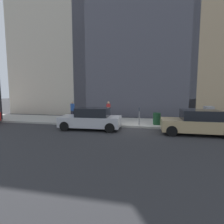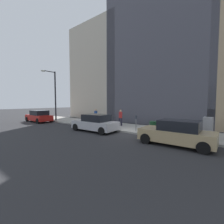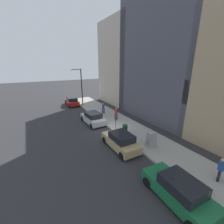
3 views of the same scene
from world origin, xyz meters
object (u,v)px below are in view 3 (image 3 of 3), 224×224
Objects in this scene: parked_car_tan at (121,141)px; pedestrian_near_meter at (221,168)px; utility_box at (151,140)px; parking_meter at (116,122)px; pedestrian_far_corner at (103,108)px; streetlamp at (80,84)px; trash_bin at (125,129)px; parked_car_silver at (93,118)px; parked_car_green at (179,190)px; parked_car_red at (72,101)px; office_tower_right at (132,64)px; pedestrian_midblock at (116,113)px; office_block_center at (181,56)px.

pedestrian_near_meter reaches higher than parked_car_tan.
pedestrian_near_meter is at bearing -80.27° from utility_box.
pedestrian_far_corner is at bearing 77.89° from parking_meter.
streetlamp is 7.22× the size of trash_bin.
parked_car_silver is (0.05, 6.92, 0.00)m from parked_car_tan.
parked_car_green is at bearing -117.43° from utility_box.
pedestrian_far_corner is (2.81, 2.69, 0.35)m from parked_car_silver.
pedestrian_far_corner is (2.83, -7.70, 0.35)m from parked_car_red.
parked_car_tan reaches higher than parking_meter.
pedestrian_midblock is at bearing -135.15° from office_tower_right.
office_tower_right reaches higher than parking_meter.
parked_car_tan is at bearing -113.39° from parking_meter.
office_tower_right is at bearing -12.20° from parked_car_red.
parked_car_green is 13.22m from parked_car_silver.
office_block_center is at bearing -148.83° from pedestrian_near_meter.
parked_car_green is at bearing -89.70° from parked_car_red.
trash_bin is 0.05× the size of office_block_center.
parked_car_silver is 8.59m from utility_box.
utility_box is (0.85, -4.99, -0.13)m from parking_meter.
streetlamp is (1.39, -1.30, 3.28)m from parked_car_red.
parking_meter is 0.81× the size of pedestrian_near_meter.
parked_car_red is (-0.03, 10.39, 0.00)m from parked_car_silver.
office_block_center reaches higher than trash_bin.
parked_car_red is at bearing -101.11° from pedestrian_near_meter.
pedestrian_far_corner reaches higher than parked_car_silver.
pedestrian_midblock is (1.22, 4.06, 0.49)m from trash_bin.
office_block_center is at bearing 6.07° from parking_meter.
parked_car_tan is at bearing 151.16° from utility_box.
parked_car_tan is 2.78m from utility_box.
utility_box is (2.38, -8.25, 0.11)m from parked_car_silver.
pedestrian_far_corner reaches higher than trash_bin.
parked_car_green is 18.86m from office_block_center.
parked_car_silver reaches higher than trash_bin.
parked_car_green is 23.61m from parked_car_red.
trash_bin is 0.54× the size of pedestrian_near_meter.
utility_box is 0.86× the size of pedestrian_near_meter.
trash_bin is (0.45, -1.30, -0.38)m from parking_meter.
parked_car_green is at bearing -104.11° from trash_bin.
parked_car_silver is at bearing -98.52° from streetlamp.
utility_box is 0.86× the size of pedestrian_midblock.
pedestrian_far_corner is at bearing 41.58° from parked_car_silver.
streetlamp is 10.19m from pedestrian_midblock.
office_tower_right reaches higher than parked_car_red.
trash_bin is 4.27m from pedestrian_midblock.
office_tower_right is (11.52, -2.64, 6.73)m from parked_car_red.
office_tower_right is (8.20, 21.32, 6.38)m from pedestrian_near_meter.
office_tower_right reaches higher than parked_car_green.
parked_car_silver is 2.57× the size of pedestrian_midblock.
parked_car_tan is at bearing -130.73° from trash_bin.
pedestrian_midblock reaches higher than parking_meter.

